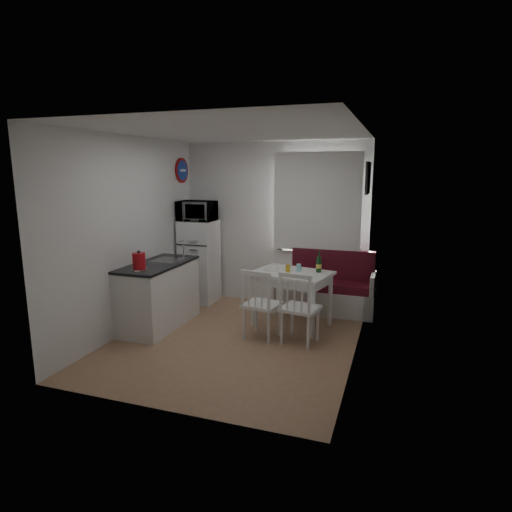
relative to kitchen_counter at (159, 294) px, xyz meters
The scene contains 22 objects.
floor 1.29m from the kitchen_counter, ahead, with size 3.00×3.50×0.02m, color #977350.
ceiling 2.46m from the kitchen_counter, ahead, with size 3.00×3.50×0.02m, color white.
wall_back 2.17m from the kitchen_counter, 53.04° to the left, with size 3.00×0.02×2.60m, color white.
wall_front 2.41m from the kitchen_counter, 57.81° to the right, with size 3.00×0.02×2.60m, color white.
wall_left 0.91m from the kitchen_counter, 152.61° to the right, with size 0.02×3.50×2.60m, color white.
wall_right 2.83m from the kitchen_counter, ahead, with size 0.02×3.50×2.60m, color white.
window 2.72m from the kitchen_counter, 39.47° to the left, with size 1.22×0.06×1.47m, color white.
curtain 2.71m from the kitchen_counter, 38.19° to the left, with size 1.35×0.02×1.50m, color white.
kitchen_counter is the anchor object (origin of this frame).
wall_sign 2.15m from the kitchen_counter, 101.80° to the left, with size 0.40×0.40×0.03m, color navy.
picture_frame 3.25m from the kitchen_counter, 19.45° to the left, with size 0.04×0.52×0.42m, color black.
bench 2.56m from the kitchen_counter, 31.97° to the left, with size 1.33×0.51×0.95m.
dining_table 1.87m from the kitchen_counter, 19.31° to the left, with size 1.16×0.93×0.77m.
chair_left 1.50m from the kitchen_counter, ahead, with size 0.50×0.48×0.50m.
chair_right 2.00m from the kitchen_counter, ahead, with size 0.50×0.48×0.50m.
fridge 1.26m from the kitchen_counter, 89.10° to the left, with size 0.54×0.54×1.35m, color white.
microwave 1.60m from the kitchen_counter, 89.06° to the left, with size 0.58×0.39×0.32m, color white.
kettle 0.77m from the kitchen_counter, 84.39° to the right, with size 0.19×0.19×0.26m, color red.
wine_bottle 2.26m from the kitchen_counter, 18.76° to the left, with size 0.07×0.07×0.30m, color #15431B, non-canonical shape.
drinking_glass_orange 1.83m from the kitchen_counter, 18.33° to the left, with size 0.06×0.06×0.11m, color gold.
drinking_glass_blue 1.98m from the kitchen_counter, 19.92° to the left, with size 0.06×0.06×0.11m, color #90DCF5.
plate 1.61m from the kitchen_counter, 23.60° to the left, with size 0.22×0.22×0.02m, color white.
Camera 1 is at (1.92, -4.83, 2.14)m, focal length 30.00 mm.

